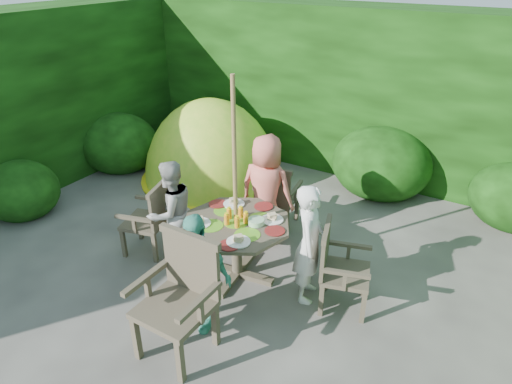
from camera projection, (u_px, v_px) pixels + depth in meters
The scene contains 13 objects.
ground at pixel (215, 305), 4.58m from camera, with size 60.00×60.00×0.00m, color #423F3B.
hedge_enclosure at pixel (281, 147), 5.02m from camera, with size 9.00×9.00×2.50m.
patio_table at pixel (237, 231), 4.76m from camera, with size 1.30×1.30×0.81m.
parasol_pole at pixel (235, 186), 4.51m from camera, with size 0.04×0.04×2.20m, color brown.
garden_chair_right at pixel (338, 267), 4.40m from camera, with size 0.58×0.62×0.85m.
garden_chair_left at pixel (151, 218), 5.22m from camera, with size 0.57×0.62×0.85m.
garden_chair_back at pixel (276, 195), 5.70m from camera, with size 0.57×0.53×0.85m.
garden_chair_front at pixel (181, 295), 3.88m from camera, with size 0.63×0.56×1.04m.
child_right at pixel (310, 244), 4.44m from camera, with size 0.46×0.30×1.26m, color white.
child_left at pixel (171, 212), 5.03m from camera, with size 0.59×0.46×1.21m, color #999894.
child_back at pixel (266, 190), 5.36m from camera, with size 0.66×0.43×1.35m, color #E56E5E.
child_front at pixel (197, 272), 4.10m from camera, with size 0.70×0.29×1.20m, color #49AC95.
dome_tent at pixel (212, 178), 7.21m from camera, with size 2.44×2.44×2.50m.
Camera 1 is at (2.18, -2.81, 3.13)m, focal length 32.00 mm.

